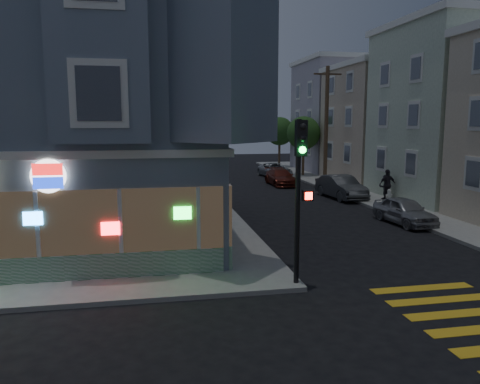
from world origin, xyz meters
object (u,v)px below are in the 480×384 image
object	(u,v)px
street_tree_near	(304,133)
pedestrian_b	(387,185)
fire_hydrant	(389,194)
street_tree_far	(280,131)
parked_car_d	(275,170)
traffic_signal	(300,174)
parked_car_c	(281,177)
parked_car_a	(405,211)
parked_car_b	(341,187)
pedestrian_a	(384,187)
utility_pole	(326,124)

from	to	relation	value
street_tree_near	pedestrian_b	world-z (taller)	street_tree_near
pedestrian_b	fire_hydrant	xyz separation A→B (m)	(0.00, -0.25, -0.57)
street_tree_far	parked_car_d	distance (m)	9.08
street_tree_far	street_tree_near	bearing A→B (deg)	-90.00
traffic_signal	parked_car_c	bearing A→B (deg)	79.31
parked_car_a	parked_car_b	size ratio (longest dim) A/B	0.84
pedestrian_a	parked_car_d	xyz separation A→B (m)	(-3.44, 13.65, -0.26)
pedestrian_a	parked_car_d	size ratio (longest dim) A/B	0.33
utility_pole	parked_car_b	world-z (taller)	utility_pole
street_tree_near	traffic_signal	bearing A→B (deg)	-108.74
street_tree_near	pedestrian_a	distance (m)	14.04
utility_pole	parked_car_b	bearing A→B (deg)	-101.73
parked_car_a	parked_car_b	bearing A→B (deg)	85.79
pedestrian_a	parked_car_d	bearing A→B (deg)	-88.00
street_tree_near	parked_car_a	bearing A→B (deg)	-94.28
pedestrian_a	parked_car_a	xyz separation A→B (m)	(-2.30, -6.37, -0.25)
parked_car_b	utility_pole	bearing A→B (deg)	73.26
utility_pole	traffic_signal	bearing A→B (deg)	-112.97
utility_pole	pedestrian_b	size ratio (longest dim) A/B	4.75
traffic_signal	utility_pole	bearing A→B (deg)	70.84
parked_car_d	parked_car_b	bearing A→B (deg)	-88.42
pedestrian_b	traffic_signal	size ratio (longest dim) A/B	0.39
fire_hydrant	parked_car_b	bearing A→B (deg)	138.41
pedestrian_a	parked_car_a	world-z (taller)	pedestrian_a
parked_car_c	fire_hydrant	world-z (taller)	parked_car_c
street_tree_near	fire_hydrant	distance (m)	14.72
street_tree_far	fire_hydrant	xyz separation A→B (m)	(0.80, -22.30, -3.41)
parked_car_a	traffic_signal	distance (m)	11.30
pedestrian_b	street_tree_near	bearing A→B (deg)	-90.07
street_tree_near	parked_car_b	world-z (taller)	street_tree_near
pedestrian_b	parked_car_d	xyz separation A→B (m)	(-3.44, 14.01, -0.46)
parked_car_c	parked_car_a	bearing A→B (deg)	-82.57
pedestrian_a	fire_hydrant	xyz separation A→B (m)	(0.00, -0.61, -0.38)
utility_pole	parked_car_d	bearing A→B (deg)	112.30
utility_pole	street_tree_far	world-z (taller)	utility_pole
street_tree_far	parked_car_b	world-z (taller)	street_tree_far
parked_car_a	fire_hydrant	xyz separation A→B (m)	(2.30, 5.76, -0.13)
utility_pole	parked_car_a	world-z (taller)	utility_pole
street_tree_near	parked_car_c	distance (m)	7.21
utility_pole	pedestrian_a	bearing A→B (deg)	-82.59
pedestrian_a	parked_car_b	bearing A→B (deg)	-44.02
utility_pole	street_tree_far	size ratio (longest dim) A/B	1.70
utility_pole	parked_car_b	xyz separation A→B (m)	(-1.30, -6.26, -4.04)
pedestrian_a	pedestrian_b	xyz separation A→B (m)	(0.00, -0.36, 0.19)
street_tree_near	street_tree_far	bearing A→B (deg)	90.00
parked_car_d	fire_hydrant	bearing A→B (deg)	-80.19
utility_pole	pedestrian_b	world-z (taller)	utility_pole
parked_car_a	fire_hydrant	distance (m)	6.20
street_tree_near	street_tree_far	world-z (taller)	same
fire_hydrant	pedestrian_a	bearing A→B (deg)	90.00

